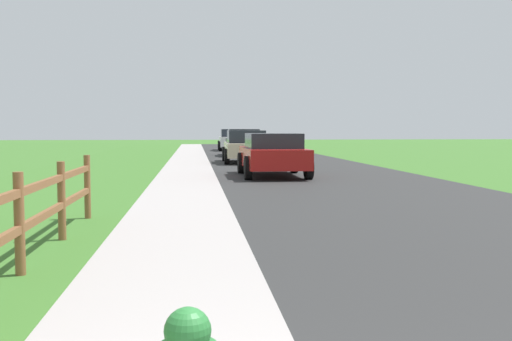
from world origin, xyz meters
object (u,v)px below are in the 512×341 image
object	(u,v)px
parked_suv_red	(273,154)
parked_car_beige	(246,146)
parked_car_black	(243,142)
parked_car_white	(233,140)

from	to	relation	value
parked_suv_red	parked_car_beige	xyz separation A→B (m)	(-0.20, 8.07, 0.01)
parked_car_black	parked_car_white	bearing A→B (deg)	90.28
parked_suv_red	parked_car_beige	size ratio (longest dim) A/B	0.96
parked_car_beige	parked_car_black	xyz separation A→B (m)	(0.47, 7.15, 0.04)
parked_car_beige	parked_car_black	size ratio (longest dim) A/B	0.96
parked_car_black	parked_car_beige	bearing A→B (deg)	-93.76
parked_suv_red	parked_car_black	xyz separation A→B (m)	(0.27, 15.23, 0.05)
parked_car_white	parked_car_black	bearing A→B (deg)	-89.72
parked_suv_red	parked_car_white	size ratio (longest dim) A/B	0.90
parked_suv_red	parked_car_beige	bearing A→B (deg)	91.39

